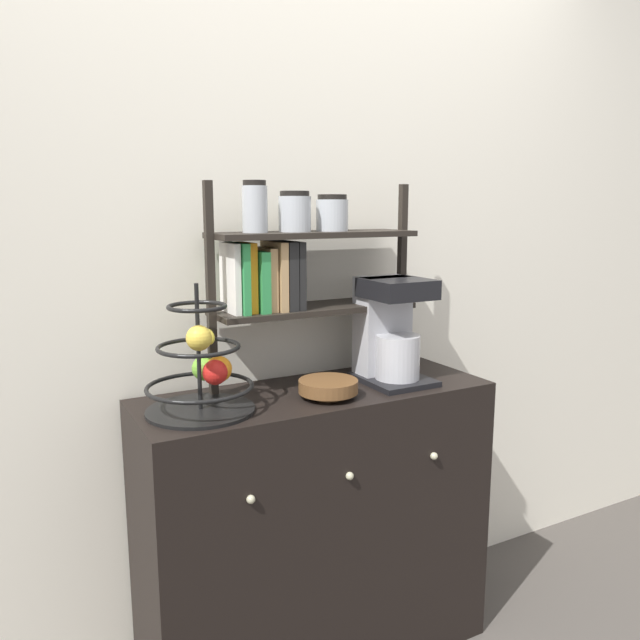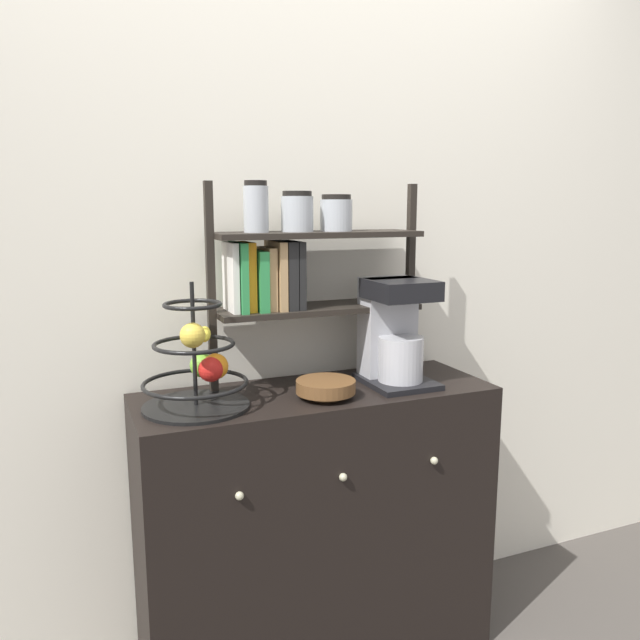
% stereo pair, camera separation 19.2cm
% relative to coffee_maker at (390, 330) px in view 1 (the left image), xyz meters
% --- Properties ---
extents(wall_back, '(7.00, 0.05, 2.60)m').
position_rel_coffee_maker_xyz_m(wall_back, '(-0.27, 0.25, 0.21)').
color(wall_back, silver).
rests_on(wall_back, ground_plane).
extents(sideboard, '(1.12, 0.42, 0.92)m').
position_rel_coffee_maker_xyz_m(sideboard, '(-0.27, 0.01, -0.63)').
color(sideboard, black).
rests_on(sideboard, ground_plane).
extents(coffee_maker, '(0.21, 0.25, 0.34)m').
position_rel_coffee_maker_xyz_m(coffee_maker, '(0.00, 0.00, 0.00)').
color(coffee_maker, black).
rests_on(coffee_maker, sideboard).
extents(fruit_stand, '(0.31, 0.31, 0.37)m').
position_rel_coffee_maker_xyz_m(fruit_stand, '(-0.64, -0.01, -0.05)').
color(fruit_stand, black).
rests_on(fruit_stand, sideboard).
extents(wooden_bowl, '(0.18, 0.18, 0.05)m').
position_rel_coffee_maker_xyz_m(wooden_bowl, '(-0.27, -0.07, -0.14)').
color(wooden_bowl, brown).
rests_on(wooden_bowl, sideboard).
extents(shelf_hutch, '(0.71, 0.20, 0.65)m').
position_rel_coffee_maker_xyz_m(shelf_hutch, '(-0.31, 0.10, 0.23)').
color(shelf_hutch, black).
rests_on(shelf_hutch, sideboard).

